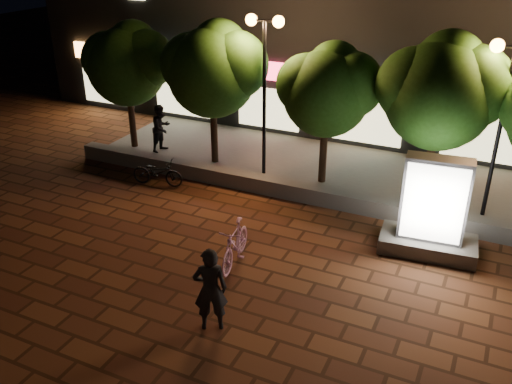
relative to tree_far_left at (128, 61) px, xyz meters
The scene contains 14 objects.
ground 9.43m from the tree_far_left, 38.18° to the right, with size 80.00×80.00×0.00m, color brown.
retaining_wall 7.72m from the tree_far_left, 11.89° to the right, with size 16.00×0.45×0.50m, color #5F5D58.
sidewalk 7.74m from the tree_far_left, ahead, with size 16.00×5.00×0.08m, color #5F5D58.
tree_far_left is the anchor object (origin of this frame).
tree_left 3.51m from the tree_far_left, ahead, with size 3.60×3.00×4.89m.
tree_mid 7.50m from the tree_far_left, ahead, with size 3.24×2.70×4.50m.
tree_right 10.81m from the tree_far_left, ahead, with size 3.72×3.10×5.07m.
street_lamp_left 5.50m from the tree_far_left, ahead, with size 1.26×0.36×5.18m.
street_lamp_right 12.47m from the tree_far_left, ahead, with size 1.26×0.36×4.98m.
ad_kiosk 11.88m from the tree_far_left, 14.25° to the right, with size 2.52×1.43×2.62m.
scooter_pink 9.35m from the tree_far_left, 37.97° to the right, with size 0.53×1.86×1.12m, color #DD93C8.
rider 11.28m from the tree_far_left, 45.66° to the right, with size 0.70×0.46×1.93m, color black.
scooter_parked 4.60m from the tree_far_left, 42.84° to the right, with size 0.60×1.72×0.91m, color black.
pedestrian 2.62m from the tree_far_left, ahead, with size 0.85×0.67×1.76m, color black.
Camera 1 is at (5.53, -10.37, 7.66)m, focal length 38.56 mm.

